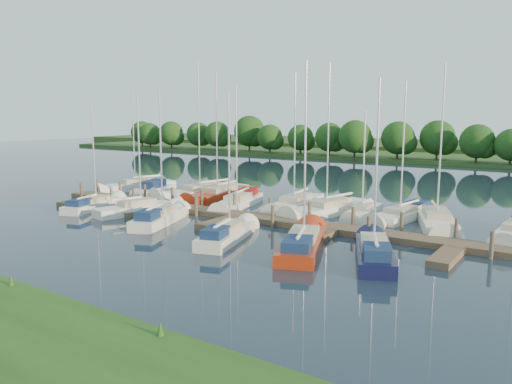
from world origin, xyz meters
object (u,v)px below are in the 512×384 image
Objects in this scene: motorboat at (153,190)px; dock at (237,217)px; sailboat_s_2 at (160,219)px; sailboat_n_0 at (138,187)px; sailboat_n_5 at (295,206)px.

dock is at bearing 141.18° from motorboat.
sailboat_s_2 reaches higher than dock.
sailboat_n_0 is 1.76× the size of motorboat.
dock is at bearing 70.09° from sailboat_n_5.
sailboat_n_0 is 3.59m from motorboat.
sailboat_n_0 is 1.10× the size of sailboat_s_2.
motorboat is at bearing -179.13° from sailboat_n_0.
sailboat_s_2 is (-5.41, -10.77, 0.06)m from sailboat_n_5.
sailboat_n_5 is at bearing -161.55° from sailboat_n_0.
sailboat_n_5 is at bearing 165.39° from motorboat.
motorboat is 0.63× the size of sailboat_s_2.
sailboat_s_2 is at bearing 119.74° from motorboat.
sailboat_s_2 is (14.20, -10.94, 0.06)m from sailboat_n_0.
sailboat_n_0 is 0.93× the size of sailboat_n_5.
motorboat is at bearing 116.86° from sailboat_s_2.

